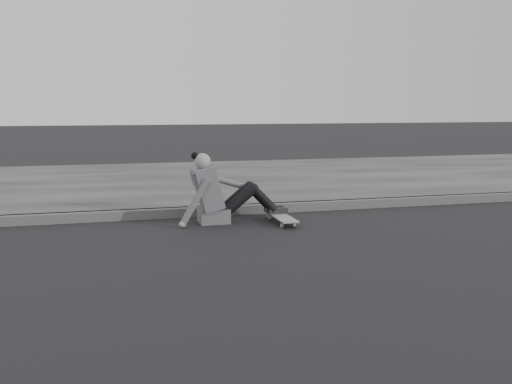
% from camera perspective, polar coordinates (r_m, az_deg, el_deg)
% --- Properties ---
extents(curb, '(24.00, 0.16, 0.12)m').
position_cam_1_polar(curb, '(8.64, 16.31, -0.85)').
color(curb, '#505050').
rests_on(curb, ground).
extents(sidewalk, '(24.00, 6.00, 0.12)m').
position_cam_1_polar(sidewalk, '(11.30, 8.37, 1.56)').
color(sidewalk, '#3D3D3D').
rests_on(sidewalk, ground).
extents(skateboard, '(0.20, 0.78, 0.09)m').
position_cam_1_polar(skateboard, '(7.01, 2.58, -2.54)').
color(skateboard, '#9B9C96').
rests_on(skateboard, ground).
extents(seated_woman, '(1.38, 0.46, 0.88)m').
position_cam_1_polar(seated_woman, '(7.02, -3.74, -0.15)').
color(seated_woman, '#57575A').
rests_on(seated_woman, ground).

